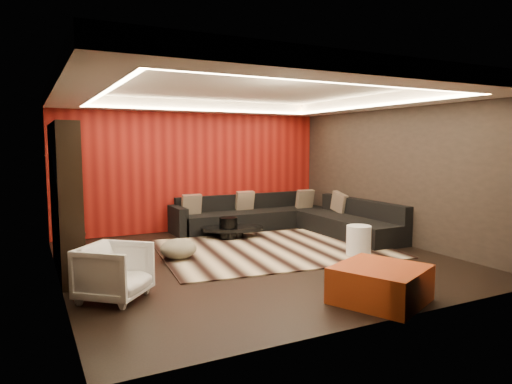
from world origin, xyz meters
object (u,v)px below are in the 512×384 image
white_side_table (359,241)px  sectional_sofa (288,219)px  coffee_table (232,232)px  orange_ottoman (380,284)px  armchair (114,272)px  drum_stool (228,228)px

white_side_table → sectional_sofa: 2.45m
coffee_table → sectional_sofa: sectional_sofa is taller
sectional_sofa → orange_ottoman: bearing=-106.9°
orange_ottoman → armchair: bearing=151.6°
white_side_table → orange_ottoman: 2.28m
drum_stool → white_side_table: size_ratio=0.82×
orange_ottoman → sectional_sofa: bearing=73.1°
drum_stool → sectional_sofa: bearing=8.0°
white_side_table → orange_ottoman: white_side_table is taller
orange_ottoman → sectional_sofa: sectional_sofa is taller
armchair → sectional_sofa: 5.04m
drum_stool → white_side_table: white_side_table is taller
coffee_table → drum_stool: size_ratio=2.98×
coffee_table → white_side_table: bearing=-60.6°
orange_ottoman → drum_stool: bearing=92.6°
coffee_table → white_side_table: 2.69m
orange_ottoman → sectional_sofa: 4.56m
drum_stool → orange_ottoman: 4.16m
armchair → sectional_sofa: sectional_sofa is taller
orange_ottoman → white_side_table: bearing=56.8°
white_side_table → drum_stool: bearing=122.7°
drum_stool → orange_ottoman: (0.19, -4.15, -0.01)m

